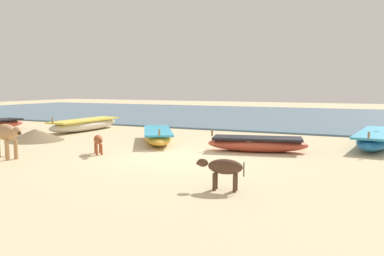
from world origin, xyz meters
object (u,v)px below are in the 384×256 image
object	(u,v)px
fishing_boat_5	(376,139)
calf_near_rust	(98,141)
fishing_boat_0	(158,135)
cow_adult_tan	(7,134)
fishing_boat_6	(257,144)
fishing_boat_2	(85,124)
calf_far_dark	(224,168)

from	to	relation	value
fishing_boat_5	calf_near_rust	distance (m)	9.09
fishing_boat_0	cow_adult_tan	world-z (taller)	cow_adult_tan
fishing_boat_0	fishing_boat_5	world-z (taller)	fishing_boat_5
fishing_boat_5	fishing_boat_6	xyz separation A→B (m)	(-3.38, -2.60, -0.03)
calf_near_rust	fishing_boat_5	bearing A→B (deg)	78.67
fishing_boat_2	fishing_boat_5	xyz separation A→B (m)	(12.07, 0.33, -0.00)
fishing_boat_5	fishing_boat_6	size ratio (longest dim) A/B	1.45
fishing_boat_2	calf_near_rust	size ratio (longest dim) A/B	5.83
fishing_boat_6	fishing_boat_5	bearing A→B (deg)	-155.48
fishing_boat_5	calf_near_rust	size ratio (longest dim) A/B	6.36
cow_adult_tan	calf_near_rust	world-z (taller)	cow_adult_tan
calf_far_dark	fishing_boat_5	bearing A→B (deg)	-118.28
fishing_boat_5	fishing_boat_2	bearing A→B (deg)	-81.92
fishing_boat_2	calf_far_dark	size ratio (longest dim) A/B	4.44
fishing_boat_6	calf_far_dark	world-z (taller)	fishing_boat_6
fishing_boat_2	fishing_boat_6	bearing A→B (deg)	76.07
fishing_boat_6	calf_near_rust	xyz separation A→B (m)	(-4.18, -2.45, 0.16)
calf_far_dark	fishing_boat_2	bearing A→B (deg)	-44.21
fishing_boat_2	calf_near_rust	distance (m)	6.53
fishing_boat_6	calf_far_dark	bearing A→B (deg)	84.41
fishing_boat_6	cow_adult_tan	size ratio (longest dim) A/B	2.19
fishing_boat_2	fishing_boat_5	distance (m)	12.07
fishing_boat_0	calf_near_rust	distance (m)	2.90
fishing_boat_6	cow_adult_tan	distance (m)	7.31
fishing_boat_5	fishing_boat_6	bearing A→B (deg)	-45.93
fishing_boat_0	fishing_boat_2	bearing A→B (deg)	-142.47
fishing_boat_5	calf_near_rust	xyz separation A→B (m)	(-7.56, -5.04, 0.13)
cow_adult_tan	calf_far_dark	world-z (taller)	cow_adult_tan
calf_near_rust	fishing_boat_6	bearing A→B (deg)	75.30
fishing_boat_6	cow_adult_tan	bearing A→B (deg)	20.83
fishing_boat_5	calf_far_dark	world-z (taller)	fishing_boat_5
fishing_boat_5	cow_adult_tan	bearing A→B (deg)	-48.26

